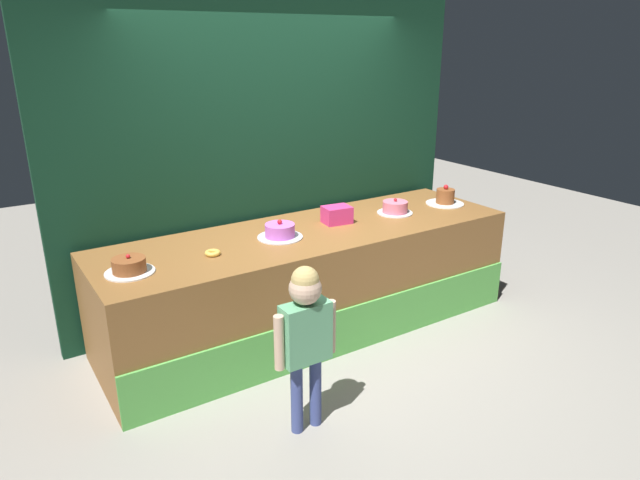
{
  "coord_description": "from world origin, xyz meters",
  "views": [
    {
      "loc": [
        -2.28,
        -3.13,
        2.3
      ],
      "look_at": [
        -0.04,
        0.31,
        0.85
      ],
      "focal_mm": 31.8,
      "sensor_mm": 36.0,
      "label": 1
    }
  ],
  "objects_px": {
    "cake_far_left": "(129,266)",
    "cake_far_right": "(445,198)",
    "pink_box": "(337,215)",
    "cake_center_left": "(280,232)",
    "child_figure": "(306,327)",
    "cake_center_right": "(395,208)",
    "donut": "(213,253)"
  },
  "relations": [
    {
      "from": "cake_far_left",
      "to": "pink_box",
      "type": "bearing_deg",
      "value": 4.94
    },
    {
      "from": "pink_box",
      "to": "cake_center_left",
      "type": "distance_m",
      "value": 0.59
    },
    {
      "from": "cake_far_left",
      "to": "cake_center_left",
      "type": "bearing_deg",
      "value": 3.72
    },
    {
      "from": "cake_center_left",
      "to": "cake_far_right",
      "type": "height_order",
      "value": "cake_far_right"
    },
    {
      "from": "donut",
      "to": "cake_far_left",
      "type": "xyz_separation_m",
      "value": [
        -0.58,
        -0.01,
        0.03
      ]
    },
    {
      "from": "donut",
      "to": "cake_center_right",
      "type": "height_order",
      "value": "cake_center_right"
    },
    {
      "from": "cake_far_right",
      "to": "pink_box",
      "type": "bearing_deg",
      "value": 176.25
    },
    {
      "from": "child_figure",
      "to": "pink_box",
      "type": "xyz_separation_m",
      "value": [
        1.02,
        1.16,
        0.23
      ]
    },
    {
      "from": "cake_far_left",
      "to": "cake_center_right",
      "type": "xyz_separation_m",
      "value": [
        2.33,
        0.1,
        0.0
      ]
    },
    {
      "from": "pink_box",
      "to": "cake_far_right",
      "type": "height_order",
      "value": "cake_far_right"
    },
    {
      "from": "donut",
      "to": "cake_center_right",
      "type": "bearing_deg",
      "value": 2.92
    },
    {
      "from": "cake_center_right",
      "to": "cake_far_right",
      "type": "bearing_deg",
      "value": -2.22
    },
    {
      "from": "pink_box",
      "to": "cake_center_right",
      "type": "distance_m",
      "value": 0.59
    },
    {
      "from": "donut",
      "to": "cake_center_left",
      "type": "relative_size",
      "value": 0.32
    },
    {
      "from": "cake_far_right",
      "to": "child_figure",
      "type": "bearing_deg",
      "value": -153.64
    },
    {
      "from": "child_figure",
      "to": "pink_box",
      "type": "distance_m",
      "value": 1.56
    },
    {
      "from": "child_figure",
      "to": "cake_center_right",
      "type": "xyz_separation_m",
      "value": [
        1.61,
        1.11,
        0.21
      ]
    },
    {
      "from": "pink_box",
      "to": "cake_center_right",
      "type": "height_order",
      "value": "pink_box"
    },
    {
      "from": "pink_box",
      "to": "cake_far_right",
      "type": "relative_size",
      "value": 0.64
    },
    {
      "from": "cake_center_left",
      "to": "cake_center_right",
      "type": "relative_size",
      "value": 1.12
    },
    {
      "from": "cake_center_left",
      "to": "cake_center_right",
      "type": "distance_m",
      "value": 1.17
    },
    {
      "from": "cake_center_left",
      "to": "child_figure",
      "type": "bearing_deg",
      "value": -111.99
    },
    {
      "from": "pink_box",
      "to": "cake_center_left",
      "type": "bearing_deg",
      "value": -172.62
    },
    {
      "from": "child_figure",
      "to": "cake_center_left",
      "type": "bearing_deg",
      "value": 68.01
    },
    {
      "from": "cake_center_left",
      "to": "pink_box",
      "type": "bearing_deg",
      "value": 7.38
    },
    {
      "from": "cake_far_left",
      "to": "cake_far_right",
      "type": "bearing_deg",
      "value": 1.47
    },
    {
      "from": "child_figure",
      "to": "pink_box",
      "type": "bearing_deg",
      "value": 48.65
    },
    {
      "from": "pink_box",
      "to": "donut",
      "type": "distance_m",
      "value": 1.18
    },
    {
      "from": "cake_far_left",
      "to": "cake_far_right",
      "type": "distance_m",
      "value": 2.92
    },
    {
      "from": "cake_center_right",
      "to": "cake_far_left",
      "type": "bearing_deg",
      "value": -177.61
    },
    {
      "from": "cake_center_right",
      "to": "donut",
      "type": "bearing_deg",
      "value": -177.08
    },
    {
      "from": "child_figure",
      "to": "donut",
      "type": "relative_size",
      "value": 9.76
    }
  ]
}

